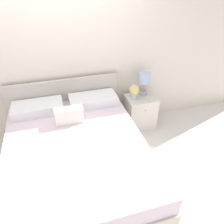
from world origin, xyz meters
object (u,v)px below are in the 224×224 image
nightstand (140,112)px  table_lamp (144,80)px  bed (76,156)px  flower_vase (134,91)px

nightstand → table_lamp: 0.56m
bed → nightstand: 1.44m
bed → flower_vase: 1.39m
bed → flower_vase: size_ratio=8.68×
nightstand → flower_vase: flower_vase is taller
flower_vase → bed: bearing=-144.7°
bed → table_lamp: (1.28, 0.86, 0.52)m
bed → nightstand: bed is taller
nightstand → table_lamp: (0.07, 0.08, 0.55)m
bed → table_lamp: size_ratio=5.48×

